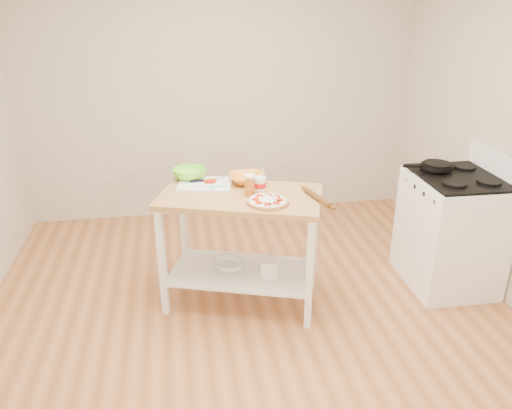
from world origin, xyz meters
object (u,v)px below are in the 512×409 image
object	(u,v)px
pizza	(268,201)
cutting_board	(205,183)
beer_pint	(250,185)
rolling_pin	(317,198)
skillet	(436,166)
green_bowl	(190,174)
gas_stove	(451,230)
spatula	(219,187)
prep_island	(241,225)
shelf_bin	(270,268)
knife	(203,180)
orange_bowl	(247,179)
shelf_glass_bowl	(229,265)
yogurt_tub	(260,184)

from	to	relation	value
pizza	cutting_board	bearing A→B (deg)	131.91
beer_pint	rolling_pin	xyz separation A→B (m)	(0.45, -0.18, -0.06)
skillet	green_bowl	world-z (taller)	skillet
gas_stove	spatula	size ratio (longest dim) A/B	7.04
skillet	prep_island	bearing A→B (deg)	-164.24
gas_stove	beer_pint	distance (m)	1.73
skillet	rolling_pin	xyz separation A→B (m)	(-1.08, -0.36, -0.06)
skillet	shelf_bin	distance (m)	1.56
beer_pint	knife	bearing A→B (deg)	134.98
prep_island	cutting_board	distance (m)	0.43
pizza	orange_bowl	xyz separation A→B (m)	(-0.08, 0.43, 0.02)
gas_stove	shelf_glass_bowl	bearing A→B (deg)	179.63
spatula	beer_pint	distance (m)	0.27
prep_island	shelf_glass_bowl	xyz separation A→B (m)	(-0.09, 0.04, -0.35)
gas_stove	cutting_board	size ratio (longest dim) A/B	2.45
yogurt_tub	shelf_bin	distance (m)	0.65
orange_bowl	rolling_pin	xyz separation A→B (m)	(0.44, -0.43, -0.01)
cutting_board	shelf_glass_bowl	distance (m)	0.66
prep_island	knife	bearing A→B (deg)	131.46
pizza	cutting_board	distance (m)	0.60
prep_island	pizza	distance (m)	0.37
prep_island	shelf_bin	bearing A→B (deg)	-24.37
skillet	knife	size ratio (longest dim) A/B	1.47
pizza	prep_island	bearing A→B (deg)	128.78
cutting_board	beer_pint	xyz separation A→B (m)	(0.30, -0.28, 0.07)
gas_stove	pizza	bearing A→B (deg)	-171.62
skillet	orange_bowl	distance (m)	1.52
prep_island	knife	world-z (taller)	knife
spatula	shelf_bin	distance (m)	0.73
spatula	rolling_pin	distance (m)	0.74
shelf_glass_bowl	gas_stove	bearing A→B (deg)	-1.61
cutting_board	rolling_pin	size ratio (longest dim) A/B	1.34
spatula	knife	xyz separation A→B (m)	(-0.11, 0.15, 0.00)
orange_bowl	shelf_bin	bearing A→B (deg)	-68.86
skillet	cutting_board	size ratio (longest dim) A/B	0.87
knife	shelf_glass_bowl	bearing A→B (deg)	-64.64
skillet	spatula	size ratio (longest dim) A/B	2.50
green_bowl	shelf_glass_bowl	bearing A→B (deg)	-53.32
shelf_bin	gas_stove	bearing A→B (deg)	3.25
beer_pint	rolling_pin	distance (m)	0.49
cutting_board	orange_bowl	size ratio (longest dim) A/B	1.65
orange_bowl	rolling_pin	world-z (taller)	orange_bowl
beer_pint	cutting_board	bearing A→B (deg)	137.65
orange_bowl	shelf_glass_bowl	world-z (taller)	orange_bowl
gas_stove	yogurt_tub	size ratio (longest dim) A/B	5.76
cutting_board	spatula	size ratio (longest dim) A/B	2.87
pizza	shelf_bin	xyz separation A→B (m)	(0.04, 0.11, -0.59)
skillet	orange_bowl	bearing A→B (deg)	-172.50
beer_pint	skillet	bearing A→B (deg)	6.76
prep_island	gas_stove	size ratio (longest dim) A/B	1.17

